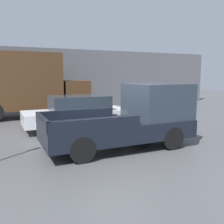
{
  "coord_description": "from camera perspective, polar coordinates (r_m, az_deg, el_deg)",
  "views": [
    {
      "loc": [
        -3.65,
        -7.43,
        2.45
      ],
      "look_at": [
        0.2,
        1.0,
        1.08
      ],
      "focal_mm": 40.0,
      "sensor_mm": 36.0,
      "label": 1
    }
  ],
  "objects": [
    {
      "name": "car",
      "position": [
        11.54,
        -7.89,
        0.02
      ],
      "size": [
        4.74,
        1.87,
        1.51
      ],
      "color": "silver",
      "rests_on": "ground"
    },
    {
      "name": "delivery_truck",
      "position": [
        15.31,
        -20.14,
        6.1
      ],
      "size": [
        7.01,
        2.35,
        3.69
      ],
      "color": "#472D19",
      "rests_on": "ground"
    },
    {
      "name": "building_wall",
      "position": [
        18.74,
        -13.44,
        7.37
      ],
      "size": [
        28.0,
        0.15,
        4.35
      ],
      "color": "#56565B",
      "rests_on": "ground"
    },
    {
      "name": "pickup_truck",
      "position": [
        8.65,
        4.79,
        -1.31
      ],
      "size": [
        5.03,
        2.12,
        2.15
      ],
      "color": "black",
      "rests_on": "ground"
    },
    {
      "name": "ground_plane",
      "position": [
        8.63,
        1.54,
        -8.05
      ],
      "size": [
        60.0,
        60.0,
        0.0
      ],
      "primitive_type": "plane",
      "color": "#4C4C4F"
    }
  ]
}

